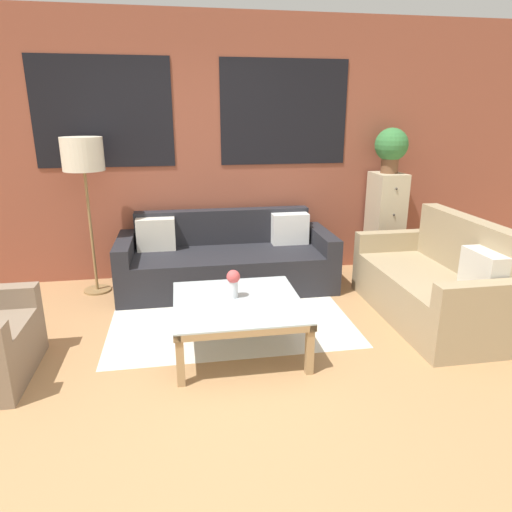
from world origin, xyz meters
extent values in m
plane|color=#AD7F51|center=(0.00, 0.00, 0.00)|extent=(16.00, 16.00, 0.00)
cube|color=brown|center=(0.00, 2.44, 1.40)|extent=(8.40, 0.08, 2.80)
cube|color=black|center=(-0.95, 2.39, 1.80)|extent=(1.40, 0.01, 1.10)
cube|color=black|center=(0.95, 2.39, 1.80)|extent=(1.40, 0.01, 1.10)
cube|color=silver|center=(0.18, 1.18, 0.00)|extent=(2.13, 1.61, 0.00)
cube|color=#232328|center=(0.24, 1.82, 0.20)|extent=(1.92, 0.72, 0.40)
cube|color=#232328|center=(0.24, 2.26, 0.39)|extent=(1.92, 0.16, 0.78)
cube|color=#232328|center=(-0.80, 1.90, 0.29)|extent=(0.16, 0.88, 0.58)
cube|color=#232328|center=(1.28, 1.90, 0.29)|extent=(0.16, 0.88, 0.58)
cube|color=beige|center=(-0.49, 2.10, 0.57)|extent=(0.40, 0.16, 0.34)
cube|color=white|center=(0.97, 2.10, 0.57)|extent=(0.40, 0.16, 0.34)
cube|color=tan|center=(1.88, 0.85, 0.21)|extent=(0.64, 1.38, 0.42)
cube|color=tan|center=(2.28, 0.85, 0.46)|extent=(0.16, 1.38, 0.92)
cube|color=tan|center=(1.96, 1.61, 0.31)|extent=(0.80, 0.14, 0.62)
cube|color=tan|center=(1.96, 0.09, 0.31)|extent=(0.80, 0.14, 0.62)
cube|color=beige|center=(2.12, 0.38, 0.59)|extent=(0.16, 0.40, 0.34)
cube|color=silver|center=(0.18, 0.56, 0.40)|extent=(0.98, 0.98, 0.01)
cube|color=tan|center=(0.18, 0.09, 0.37)|extent=(0.98, 0.05, 0.05)
cube|color=tan|center=(0.18, 1.03, 0.37)|extent=(0.98, 0.05, 0.05)
cube|color=tan|center=(-0.29, 0.56, 0.37)|extent=(0.05, 0.98, 0.05)
cube|color=tan|center=(0.65, 0.56, 0.37)|extent=(0.05, 0.98, 0.05)
cube|color=tan|center=(-0.27, 0.11, 0.20)|extent=(0.06, 0.05, 0.39)
cube|color=tan|center=(0.64, 0.11, 0.20)|extent=(0.05, 0.05, 0.39)
cube|color=tan|center=(-0.27, 1.02, 0.20)|extent=(0.06, 0.06, 0.39)
cube|color=tan|center=(0.64, 1.02, 0.20)|extent=(0.05, 0.06, 0.39)
cylinder|color=olive|center=(-1.13, 2.03, 0.01)|extent=(0.28, 0.28, 0.02)
cylinder|color=olive|center=(-1.13, 2.03, 0.64)|extent=(0.03, 0.03, 1.24)
cylinder|color=beige|center=(-1.13, 2.03, 1.42)|extent=(0.40, 0.40, 0.32)
cube|color=#C6B793|center=(2.11, 2.15, 0.58)|extent=(0.33, 0.42, 1.15)
sphere|color=#38332D|center=(2.11, 1.94, 1.01)|extent=(0.02, 0.02, 0.02)
sphere|color=#38332D|center=(2.11, 1.94, 0.72)|extent=(0.02, 0.02, 0.02)
sphere|color=#38332D|center=(2.11, 1.94, 0.43)|extent=(0.02, 0.02, 0.02)
sphere|color=#38332D|center=(2.11, 1.94, 0.14)|extent=(0.02, 0.02, 0.02)
cylinder|color=brown|center=(2.11, 2.15, 1.23)|extent=(0.19, 0.19, 0.15)
sphere|color=#387A3D|center=(2.11, 2.15, 1.46)|extent=(0.36, 0.36, 0.36)
cylinder|color=silver|center=(0.16, 0.64, 0.47)|extent=(0.07, 0.07, 0.14)
sphere|color=#CC4C4C|center=(0.16, 0.64, 0.58)|extent=(0.11, 0.11, 0.11)
camera|label=1|loc=(-0.22, -2.68, 1.80)|focal=32.00mm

